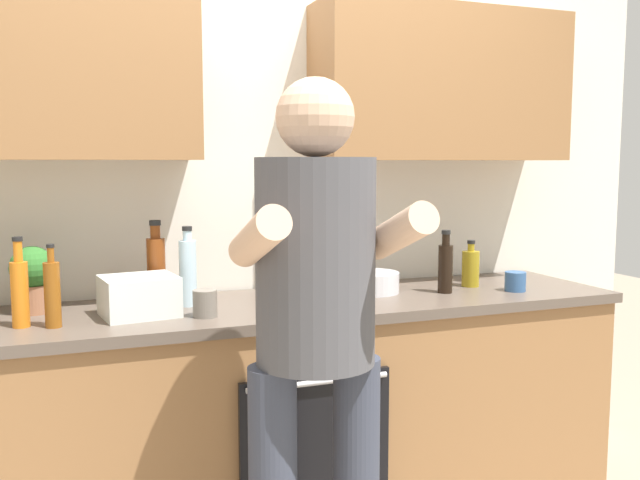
{
  "coord_description": "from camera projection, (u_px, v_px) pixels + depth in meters",
  "views": [
    {
      "loc": [
        -0.77,
        -2.52,
        1.44
      ],
      "look_at": [
        0.15,
        -0.1,
        1.15
      ],
      "focal_mm": 38.84,
      "sensor_mm": 36.0,
      "label": 1
    }
  ],
  "objects": [
    {
      "name": "back_wall_unit",
      "position": [
        252.0,
        149.0,
        2.86
      ],
      "size": [
        4.0,
        0.38,
        2.5
      ],
      "color": "silver",
      "rests_on": "ground"
    },
    {
      "name": "counter",
      "position": [
        274.0,
        415.0,
        2.72
      ],
      "size": [
        2.84,
        0.67,
        0.9
      ],
      "color": "olive",
      "rests_on": "ground"
    },
    {
      "name": "person_standing",
      "position": [
        316.0,
        321.0,
        1.97
      ],
      "size": [
        0.49,
        0.45,
        1.68
      ],
      "color": "#383D4C",
      "rests_on": "ground"
    },
    {
      "name": "bottle_water",
      "position": [
        188.0,
        271.0,
        2.61
      ],
      "size": [
        0.07,
        0.07,
        0.3
      ],
      "color": "silver",
      "rests_on": "counter"
    },
    {
      "name": "bottle_juice",
      "position": [
        20.0,
        290.0,
        2.27
      ],
      "size": [
        0.06,
        0.06,
        0.3
      ],
      "color": "orange",
      "rests_on": "counter"
    },
    {
      "name": "bottle_soy",
      "position": [
        445.0,
        266.0,
        2.87
      ],
      "size": [
        0.06,
        0.06,
        0.26
      ],
      "color": "black",
      "rests_on": "counter"
    },
    {
      "name": "bottle_syrup",
      "position": [
        52.0,
        293.0,
        2.27
      ],
      "size": [
        0.05,
        0.05,
        0.28
      ],
      "color": "#8C4C14",
      "rests_on": "counter"
    },
    {
      "name": "bottle_vinegar",
      "position": [
        156.0,
        268.0,
        2.65
      ],
      "size": [
        0.07,
        0.07,
        0.32
      ],
      "color": "brown",
      "rests_on": "counter"
    },
    {
      "name": "bottle_oil",
      "position": [
        471.0,
        268.0,
        3.02
      ],
      "size": [
        0.08,
        0.08,
        0.2
      ],
      "color": "olive",
      "rests_on": "counter"
    },
    {
      "name": "cup_stoneware",
      "position": [
        205.0,
        303.0,
        2.43
      ],
      "size": [
        0.09,
        0.09,
        0.1
      ],
      "primitive_type": "cylinder",
      "color": "slate",
      "rests_on": "counter"
    },
    {
      "name": "cup_coffee",
      "position": [
        471.0,
        271.0,
        3.15
      ],
      "size": [
        0.07,
        0.07,
        0.1
      ],
      "primitive_type": "cylinder",
      "color": "white",
      "rests_on": "counter"
    },
    {
      "name": "cup_tea",
      "position": [
        515.0,
        281.0,
        2.92
      ],
      "size": [
        0.09,
        0.09,
        0.08
      ],
      "primitive_type": "cylinder",
      "color": "#33598C",
      "rests_on": "counter"
    },
    {
      "name": "mixing_bowl",
      "position": [
        370.0,
        282.0,
        2.89
      ],
      "size": [
        0.24,
        0.24,
        0.09
      ],
      "primitive_type": "cylinder",
      "color": "silver",
      "rests_on": "counter"
    },
    {
      "name": "knife_block",
      "position": [
        303.0,
        277.0,
        2.63
      ],
      "size": [
        0.1,
        0.14,
        0.27
      ],
      "color": "brown",
      "rests_on": "counter"
    },
    {
      "name": "potted_herb",
      "position": [
        32.0,
        275.0,
        2.48
      ],
      "size": [
        0.16,
        0.16,
        0.24
      ],
      "color": "#9E6647",
      "rests_on": "counter"
    },
    {
      "name": "grocery_bag_produce",
      "position": [
        139.0,
        296.0,
        2.44
      ],
      "size": [
        0.28,
        0.25,
        0.14
      ],
      "primitive_type": "cube",
      "rotation": [
        0.0,
        0.0,
        0.14
      ],
      "color": "silver",
      "rests_on": "counter"
    }
  ]
}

